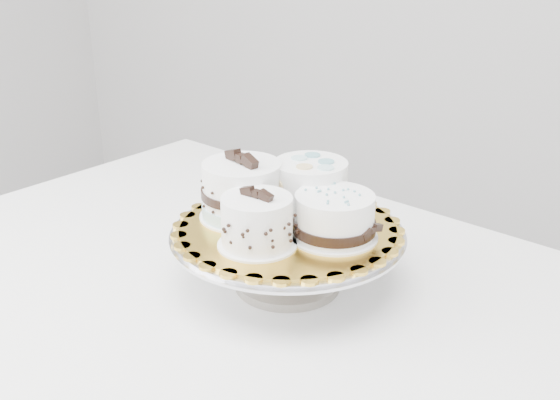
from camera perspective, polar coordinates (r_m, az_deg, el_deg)
The scene contains 7 objects.
table at distance 1.04m, azimuth -1.69°, elevation -11.04°, with size 1.35×1.04×0.75m.
cake_stand at distance 0.98m, azimuth 0.63°, elevation -3.90°, with size 0.33×0.33×0.09m.
cake_board at distance 0.97m, azimuth 0.64°, elevation -2.31°, with size 0.30×0.30×0.00m, color gold.
cake_swirl at distance 0.90m, azimuth -1.89°, elevation -1.88°, with size 0.10×0.10×0.08m.
cake_banded at distance 0.99m, azimuth -3.10°, elevation 0.60°, with size 0.14×0.14×0.10m.
cake_dots at distance 1.00m, azimuth 2.47°, elevation 1.06°, with size 0.14×0.14×0.08m.
cake_ribbon at distance 0.93m, azimuth 4.51°, elevation -1.47°, with size 0.13×0.13×0.06m.
Camera 1 is at (0.46, -0.52, 1.25)m, focal length 45.00 mm.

